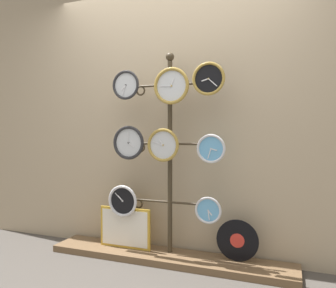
# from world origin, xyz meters

# --- Properties ---
(ground_plane) EXTENTS (12.00, 12.00, 0.00)m
(ground_plane) POSITION_xyz_m (0.00, 0.00, 0.00)
(ground_plane) COLOR #47423D
(shop_wall) EXTENTS (4.40, 0.04, 2.80)m
(shop_wall) POSITION_xyz_m (0.00, 0.57, 1.40)
(shop_wall) COLOR tan
(shop_wall) RESTS_ON ground_plane
(low_shelf) EXTENTS (2.20, 0.36, 0.06)m
(low_shelf) POSITION_xyz_m (0.00, 0.35, 0.03)
(low_shelf) COLOR brown
(low_shelf) RESTS_ON ground_plane
(display_stand) EXTENTS (0.72, 0.35, 1.84)m
(display_stand) POSITION_xyz_m (-0.00, 0.41, 0.68)
(display_stand) COLOR #382D1E
(display_stand) RESTS_ON ground_plane
(clock_top_left) EXTENTS (0.27, 0.04, 0.27)m
(clock_top_left) POSITION_xyz_m (-0.40, 0.33, 1.57)
(clock_top_left) COLOR silver
(clock_top_center) EXTENTS (0.32, 0.04, 0.32)m
(clock_top_center) POSITION_xyz_m (0.05, 0.32, 1.53)
(clock_top_center) COLOR silver
(clock_top_right) EXTENTS (0.28, 0.04, 0.28)m
(clock_top_right) POSITION_xyz_m (0.38, 0.30, 1.57)
(clock_top_right) COLOR black
(clock_middle_left) EXTENTS (0.31, 0.04, 0.31)m
(clock_middle_left) POSITION_xyz_m (-0.36, 0.31, 1.04)
(clock_middle_left) COLOR silver
(clock_middle_center) EXTENTS (0.29, 0.04, 0.29)m
(clock_middle_center) POSITION_xyz_m (-0.03, 0.32, 1.03)
(clock_middle_center) COLOR silver
(clock_middle_right) EXTENTS (0.24, 0.04, 0.24)m
(clock_middle_right) POSITION_xyz_m (0.39, 0.33, 1.00)
(clock_middle_right) COLOR #60A8DB
(clock_bottom_left) EXTENTS (0.29, 0.04, 0.29)m
(clock_bottom_left) POSITION_xyz_m (-0.43, 0.32, 0.51)
(clock_bottom_left) COLOR black
(clock_bottom_right) EXTENTS (0.23, 0.04, 0.23)m
(clock_bottom_right) POSITION_xyz_m (0.38, 0.31, 0.49)
(clock_bottom_right) COLOR #60A8DB
(vinyl_record) EXTENTS (0.35, 0.01, 0.35)m
(vinyl_record) POSITION_xyz_m (0.60, 0.40, 0.24)
(vinyl_record) COLOR black
(vinyl_record) RESTS_ON low_shelf
(picture_frame) EXTENTS (0.51, 0.02, 0.38)m
(picture_frame) POSITION_xyz_m (-0.43, 0.36, 0.25)
(picture_frame) COLOR gold
(picture_frame) RESTS_ON low_shelf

